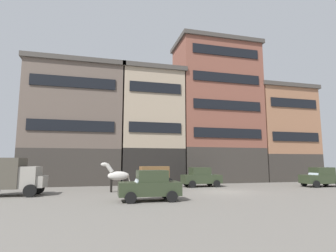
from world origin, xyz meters
name	(u,v)px	position (x,y,z in m)	size (l,w,h in m)	color
ground_plane	(225,192)	(0.00, 0.00, 0.00)	(120.00, 120.00, 0.00)	slate
building_far_left	(75,123)	(-12.38, 10.56, 6.51)	(10.21, 6.21, 12.95)	#38332D
building_center_left	(150,126)	(-4.04, 10.56, 6.52)	(7.18, 6.21, 12.94)	black
building_center_right	(217,110)	(4.40, 10.56, 8.74)	(10.42, 6.21, 17.39)	#38332D
building_far_right	(280,133)	(13.38, 10.56, 6.11)	(8.22, 6.21, 12.13)	#38332D
cargo_wagon	(154,177)	(-5.34, 2.13, 1.15)	(2.97, 1.64, 1.98)	brown
draft_horse	(117,176)	(-8.29, 2.13, 1.27)	(2.35, 0.68, 2.30)	beige
delivery_truck_near	(10,175)	(-15.73, 1.31, 1.42)	(4.47, 2.41, 2.62)	gray
sedan_dark	(201,177)	(-0.21, 4.62, 0.91)	(3.71, 1.87, 1.83)	#2D3823
sedan_light	(321,177)	(10.92, 1.75, 0.91)	(3.80, 2.07, 1.83)	#2D3823
sedan_parked_curb	(150,186)	(-6.70, -3.47, 0.91)	(3.73, 1.93, 1.83)	#2D3823
pedestrian_officer	(329,175)	(14.25, 4.13, 0.98)	(0.39, 0.39, 1.79)	black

